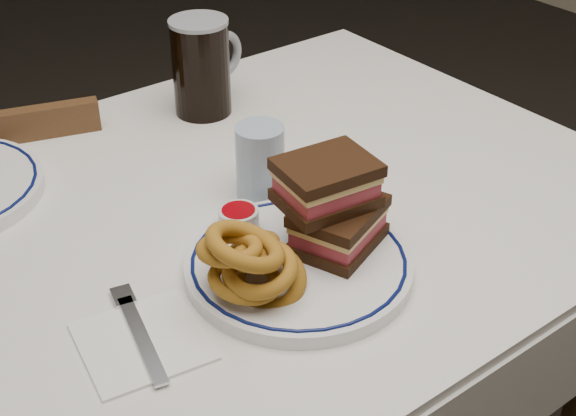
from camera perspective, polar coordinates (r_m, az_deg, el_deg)
dining_table at (r=1.18m, az=-5.78°, el=-4.94°), size 1.27×0.87×0.75m
chair_far at (r=1.63m, az=-18.74°, el=-3.81°), size 0.46×0.46×0.80m
main_plate at (r=1.01m, az=0.76°, el=-4.04°), size 0.29×0.29×0.02m
reuben_sandwich at (r=1.00m, az=3.18°, el=0.27°), size 0.14×0.13×0.12m
onion_rings_main at (r=0.94m, az=-2.71°, el=-3.75°), size 0.13×0.13×0.13m
ketchup_ramekin at (r=1.05m, az=-3.53°, el=-0.75°), size 0.05×0.05×0.03m
beer_mug at (r=1.38m, az=-6.10°, el=10.05°), size 0.15×0.10×0.17m
water_glass at (r=1.14m, az=-1.99°, el=3.29°), size 0.07×0.07×0.11m
napkin_fork at (r=0.93m, az=-10.37°, el=-9.16°), size 0.15×0.18×0.01m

